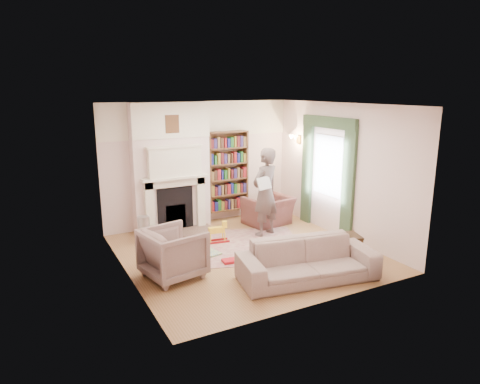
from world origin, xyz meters
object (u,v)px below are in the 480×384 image
bookcase (227,171)px  paraffin_heater (144,230)px  armchair_left (173,253)px  coffee_table (340,247)px  sofa (308,261)px  armchair_reading (268,211)px  man_reading (265,192)px  rocking_horse (217,232)px

bookcase → paraffin_heater: 2.48m
armchair_left → paraffin_heater: (0.01, 1.85, -0.15)m
armchair_left → coffee_table: bearing=-114.4°
sofa → armchair_reading: bearing=81.5°
bookcase → paraffin_heater: size_ratio=3.36×
armchair_left → man_reading: 2.72m
paraffin_heater → rocking_horse: (1.30, -0.71, -0.05)m
armchair_reading → armchair_left: bearing=21.1°
armchair_reading → paraffin_heater: size_ratio=1.82×
bookcase → coffee_table: 3.40m
sofa → man_reading: bearing=87.3°
rocking_horse → coffee_table: bearing=-38.4°
sofa → paraffin_heater: sofa is taller
rocking_horse → bookcase: bearing=64.7°
sofa → man_reading: (0.52, 2.23, 0.61)m
armchair_reading → sofa: 2.99m
sofa → rocking_horse: (-0.61, 2.27, -0.11)m
sofa → bookcase: bearing=95.4°
man_reading → coffee_table: man_reading is taller
bookcase → armchair_reading: size_ratio=1.85×
coffee_table → bookcase: bearing=120.5°
sofa → coffee_table: size_ratio=3.23×
paraffin_heater → armchair_reading: bearing=-2.9°
coffee_table → paraffin_heater: (-2.98, 2.53, 0.05)m
bookcase → armchair_left: (-2.23, -2.50, -0.75)m
armchair_reading → armchair_left: 3.35m
armchair_left → man_reading: bearing=-77.2°
sofa → paraffin_heater: 3.54m
armchair_left → sofa: (1.92, -1.12, -0.09)m
man_reading → rocking_horse: 1.34m
coffee_table → paraffin_heater: bearing=156.7°
coffee_table → armchair_left: bearing=-175.7°
armchair_reading → sofa: sofa is taller
paraffin_heater → sofa: bearing=-57.3°
bookcase → man_reading: (0.20, -1.39, -0.23)m
armchair_reading → coffee_table: bearing=83.1°
bookcase → armchair_left: size_ratio=2.00×
bookcase → man_reading: 1.43m
man_reading → rocking_horse: man_reading is taller
armchair_reading → armchair_left: armchair_left is taller
armchair_reading → rocking_horse: size_ratio=1.98×
man_reading → paraffin_heater: (-2.43, 0.75, -0.67)m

